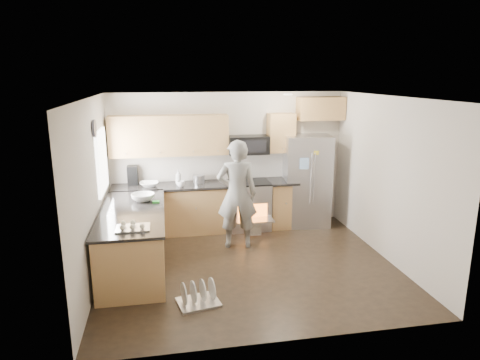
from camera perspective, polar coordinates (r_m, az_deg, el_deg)
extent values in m
plane|color=black|center=(6.85, 1.17, -11.31)|extent=(4.50, 4.50, 0.00)
cube|color=beige|center=(8.32, -1.55, 2.68)|extent=(4.50, 0.04, 2.60)
cube|color=beige|center=(4.55, 6.32, -6.95)|extent=(4.50, 0.04, 2.60)
cube|color=beige|center=(6.36, -19.07, -1.60)|extent=(0.04, 4.00, 2.60)
cube|color=beige|center=(7.19, 19.07, 0.13)|extent=(0.04, 4.00, 2.60)
cube|color=white|center=(6.21, 1.28, 10.97)|extent=(4.50, 4.00, 0.04)
cube|color=white|center=(7.27, -17.95, 2.37)|extent=(0.04, 1.00, 1.00)
cylinder|color=#FFEDCC|center=(7.49, 6.43, 11.27)|extent=(0.14, 0.14, 0.02)
cylinder|color=#474754|center=(6.64, -18.83, 6.53)|extent=(0.03, 0.26, 0.26)
cube|color=#AB8244|center=(8.16, -9.03, -4.01)|extent=(2.15, 0.60, 0.87)
cube|color=black|center=(8.02, -9.15, -0.83)|extent=(2.19, 0.64, 0.04)
cube|color=#AB8244|center=(8.46, 5.52, -3.24)|extent=(0.50, 0.60, 0.87)
cube|color=black|center=(8.33, 5.62, -0.17)|extent=(0.54, 0.64, 0.04)
cube|color=#AB8244|center=(7.98, -9.40, 5.87)|extent=(2.16, 0.33, 0.74)
cube|color=#AB8244|center=(8.29, 5.49, 6.29)|extent=(0.50, 0.33, 0.74)
cube|color=#AB8244|center=(8.49, 10.70, 9.34)|extent=(0.90, 0.33, 0.44)
imported|color=white|center=(7.99, -12.00, -0.55)|extent=(0.34, 0.34, 0.08)
imported|color=silver|center=(8.03, -8.22, 0.41)|extent=(0.11, 0.11, 0.28)
imported|color=silver|center=(7.85, -7.91, -0.53)|extent=(0.14, 0.14, 0.11)
cylinder|color=#B7B7BC|center=(8.11, -5.52, 0.14)|extent=(0.22, 0.22, 0.15)
cube|color=black|center=(8.18, -14.12, 0.64)|extent=(0.19, 0.23, 0.35)
cylinder|color=#B7B7BC|center=(8.36, 6.43, 0.31)|extent=(0.11, 0.11, 0.09)
cube|color=#AB8244|center=(6.81, -13.99, -7.92)|extent=(0.90, 2.30, 0.87)
cube|color=black|center=(6.65, -14.23, -4.15)|extent=(0.96, 2.36, 0.04)
imported|color=silver|center=(7.10, -12.82, -2.25)|extent=(0.37, 0.37, 0.12)
cube|color=green|center=(6.95, -11.14, -2.89)|extent=(0.11, 0.08, 0.03)
cube|color=#B7B7BC|center=(5.86, -14.11, -5.90)|extent=(0.44, 0.34, 0.09)
cube|color=#B7B7BC|center=(8.29, 1.23, -3.43)|extent=(0.76, 0.62, 0.90)
cube|color=black|center=(8.16, 1.24, -0.31)|extent=(0.76, 0.60, 0.03)
cube|color=orange|center=(8.01, 1.68, -4.43)|extent=(0.56, 0.02, 0.34)
cube|color=#B7B7BC|center=(7.88, 1.93, -5.39)|extent=(0.70, 0.34, 0.03)
cube|color=white|center=(7.88, 2.00, -6.43)|extent=(0.24, 0.03, 0.28)
cube|color=black|center=(8.14, 1.10, 4.71)|extent=(0.76, 0.40, 0.34)
cube|color=#B7B7BC|center=(8.49, 8.84, -0.07)|extent=(0.95, 0.77, 1.79)
cylinder|color=#B7B7BC|center=(8.13, 9.48, 0.20)|extent=(0.02, 0.02, 0.97)
cylinder|color=#B7B7BC|center=(8.15, 9.87, 0.22)|extent=(0.02, 0.02, 0.97)
cube|color=pink|center=(8.26, 10.88, -1.04)|extent=(0.23, 0.03, 0.29)
cube|color=#9AC4F6|center=(8.02, 8.57, 2.19)|extent=(0.17, 0.03, 0.21)
imported|color=gray|center=(7.26, -0.40, -1.93)|extent=(0.74, 0.53, 1.88)
cube|color=#B7B7BC|center=(5.84, -5.58, -15.92)|extent=(0.60, 0.52, 0.03)
cylinder|color=silver|center=(5.72, -7.49, -14.80)|extent=(0.07, 0.29, 0.29)
cylinder|color=silver|center=(5.75, -6.24, -14.61)|extent=(0.07, 0.29, 0.29)
cylinder|color=silver|center=(5.78, -5.00, -14.42)|extent=(0.07, 0.29, 0.29)
cylinder|color=silver|center=(5.81, -3.77, -14.22)|extent=(0.07, 0.29, 0.29)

